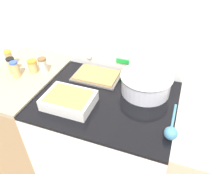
% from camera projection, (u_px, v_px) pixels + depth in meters
% --- Properties ---
extents(kitchen_wall, '(8.00, 0.05, 2.50)m').
position_uv_depth(kitchen_wall, '(128.00, 22.00, 1.40)').
color(kitchen_wall, silver).
rests_on(kitchen_wall, ground_plane).
extents(stove_range, '(0.82, 0.71, 0.93)m').
position_uv_depth(stove_range, '(109.00, 145.00, 1.59)').
color(stove_range, silver).
rests_on(stove_range, ground_plane).
extents(control_panel, '(0.82, 0.07, 0.15)m').
position_uv_depth(control_panel, '(124.00, 60.00, 1.51)').
color(control_panel, silver).
rests_on(control_panel, stove_range).
extents(side_counter, '(0.46, 0.68, 0.94)m').
position_uv_depth(side_counter, '(35.00, 123.00, 1.76)').
color(side_counter, tan).
rests_on(side_counter, ground_plane).
extents(mixing_bowl, '(0.31, 0.31, 0.12)m').
position_uv_depth(mixing_bowl, '(146.00, 82.00, 1.31)').
color(mixing_bowl, silver).
rests_on(mixing_bowl, stove_range).
extents(casserole_dish, '(0.28, 0.20, 0.07)m').
position_uv_depth(casserole_dish, '(69.00, 100.00, 1.23)').
color(casserole_dish, silver).
rests_on(casserole_dish, stove_range).
extents(baking_tray, '(0.31, 0.21, 0.02)m').
position_uv_depth(baking_tray, '(97.00, 76.00, 1.47)').
color(baking_tray, slate).
rests_on(baking_tray, stove_range).
extents(ladle, '(0.07, 0.28, 0.07)m').
position_uv_depth(ladle, '(171.00, 131.00, 1.05)').
color(ladle, teal).
rests_on(ladle, stove_range).
extents(spice_jar_brown_cap, '(0.06, 0.06, 0.12)m').
position_uv_depth(spice_jar_brown_cap, '(43.00, 66.00, 1.46)').
color(spice_jar_brown_cap, beige).
rests_on(spice_jar_brown_cap, side_counter).
extents(spice_jar_orange_cap, '(0.06, 0.06, 0.09)m').
position_uv_depth(spice_jar_orange_cap, '(33.00, 66.00, 1.48)').
color(spice_jar_orange_cap, tan).
rests_on(spice_jar_orange_cap, side_counter).
extents(spice_jar_blue_cap, '(0.05, 0.05, 0.11)m').
position_uv_depth(spice_jar_blue_cap, '(15.00, 69.00, 1.42)').
color(spice_jar_blue_cap, tan).
rests_on(spice_jar_blue_cap, side_counter).
extents(spice_jar_black_cap, '(0.05, 0.05, 0.11)m').
position_uv_depth(spice_jar_black_cap, '(12.00, 65.00, 1.47)').
color(spice_jar_black_cap, tan).
rests_on(spice_jar_black_cap, side_counter).
extents(spice_jar_yellow_cap, '(0.05, 0.05, 0.13)m').
position_uv_depth(spice_jar_yellow_cap, '(10.00, 59.00, 1.52)').
color(spice_jar_yellow_cap, tan).
rests_on(spice_jar_yellow_cap, side_counter).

